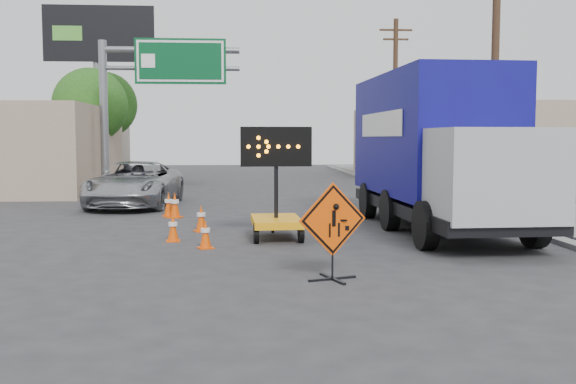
{
  "coord_description": "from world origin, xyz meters",
  "views": [
    {
      "loc": [
        -0.41,
        -11.03,
        2.5
      ],
      "look_at": [
        0.55,
        2.45,
        1.37
      ],
      "focal_mm": 40.0,
      "sensor_mm": 36.0,
      "label": 1
    }
  ],
  "objects": [
    {
      "name": "utility_pole_near",
      "position": [
        8.0,
        10.0,
        4.68
      ],
      "size": [
        1.8,
        0.26,
        9.0
      ],
      "color": "#412A1B",
      "rests_on": "ground"
    },
    {
      "name": "highway_gantry",
      "position": [
        -4.43,
        17.96,
        5.07
      ],
      "size": [
        6.18,
        0.38,
        6.9
      ],
      "color": "slate",
      "rests_on": "ground"
    },
    {
      "name": "construction_sign",
      "position": [
        1.18,
        0.09,
        0.92
      ],
      "size": [
        1.25,
        0.9,
        1.73
      ],
      "rotation": [
        0.0,
        0.0,
        0.33
      ],
      "color": "black",
      "rests_on": "ground"
    },
    {
      "name": "building_right_far",
      "position": [
        13.0,
        30.0,
        2.3
      ],
      "size": [
        10.0,
        14.0,
        4.6
      ],
      "primitive_type": "cube",
      "color": "tan",
      "rests_on": "ground"
    },
    {
      "name": "storefront_left_far",
      "position": [
        -15.0,
        34.0,
        2.2
      ],
      "size": [
        12.0,
        10.0,
        4.4
      ],
      "primitive_type": "cube",
      "color": "#A29787",
      "rests_on": "ground"
    },
    {
      "name": "pickup_truck",
      "position": [
        -4.37,
        12.95,
        0.83
      ],
      "size": [
        3.2,
        6.15,
        1.65
      ],
      "primitive_type": "imported",
      "rotation": [
        0.0,
        0.0,
        -0.08
      ],
      "color": "#A6A9AD",
      "rests_on": "ground"
    },
    {
      "name": "tree_left_far",
      "position": [
        -9.0,
        30.0,
        4.6
      ],
      "size": [
        4.1,
        4.1,
        6.66
      ],
      "color": "#412A1B",
      "rests_on": "ground"
    },
    {
      "name": "cone_d",
      "position": [
        -2.54,
        9.32,
        0.41
      ],
      "size": [
        0.53,
        0.53,
        0.82
      ],
      "rotation": [
        0.0,
        0.0,
        -0.36
      ],
      "color": "#EB4A04",
      "rests_on": "ground"
    },
    {
      "name": "billboard",
      "position": [
        -8.35,
        25.87,
        7.35
      ],
      "size": [
        6.1,
        0.54,
        9.85
      ],
      "color": "slate",
      "rests_on": "ground"
    },
    {
      "name": "cone_a",
      "position": [
        -1.26,
        3.54,
        0.33
      ],
      "size": [
        0.44,
        0.44,
        0.66
      ],
      "rotation": [
        0.0,
        0.0,
        0.38
      ],
      "color": "#EB4A04",
      "rests_on": "ground"
    },
    {
      "name": "box_truck",
      "position": [
        4.89,
        6.12,
        1.94
      ],
      "size": [
        3.1,
        9.1,
        4.29
      ],
      "rotation": [
        0.0,
        0.0,
        0.03
      ],
      "color": "black",
      "rests_on": "ground"
    },
    {
      "name": "sidewalk_right",
      "position": [
        9.5,
        15.0,
        0.07
      ],
      "size": [
        4.0,
        60.0,
        0.15
      ],
      "primitive_type": "cube",
      "color": "gray",
      "rests_on": "ground"
    },
    {
      "name": "cone_e",
      "position": [
        -2.78,
        9.74,
        0.39
      ],
      "size": [
        0.43,
        0.43,
        0.78
      ],
      "rotation": [
        0.0,
        0.0,
        0.09
      ],
      "color": "#EB4A04",
      "rests_on": "ground"
    },
    {
      "name": "curb_right",
      "position": [
        7.2,
        15.0,
        0.06
      ],
      "size": [
        0.4,
        60.0,
        0.12
      ],
      "primitive_type": "cube",
      "color": "gray",
      "rests_on": "ground"
    },
    {
      "name": "cone_b",
      "position": [
        -2.1,
        4.61,
        0.34
      ],
      "size": [
        0.37,
        0.37,
        0.67
      ],
      "rotation": [
        0.0,
        0.0,
        0.1
      ],
      "color": "#EB4A04",
      "rests_on": "ground"
    },
    {
      "name": "arrow_board",
      "position": [
        0.43,
        4.84,
        0.63
      ],
      "size": [
        1.77,
        2.0,
        2.79
      ],
      "rotation": [
        0.0,
        0.0,
        0.04
      ],
      "color": "#F7A10D",
      "rests_on": "ground"
    },
    {
      "name": "utility_pole_far",
      "position": [
        8.0,
        24.0,
        4.68
      ],
      "size": [
        1.8,
        0.26,
        9.0
      ],
      "color": "#412A1B",
      "rests_on": "ground"
    },
    {
      "name": "ground",
      "position": [
        0.0,
        0.0,
        0.0
      ],
      "size": [
        100.0,
        100.0,
        0.0
      ],
      "primitive_type": "plane",
      "color": "#2D2D30",
      "rests_on": "ground"
    },
    {
      "name": "tree_left_near",
      "position": [
        -8.0,
        22.0,
        4.16
      ],
      "size": [
        3.71,
        3.71,
        6.03
      ],
      "color": "#412A1B",
      "rests_on": "ground"
    },
    {
      "name": "cone_c",
      "position": [
        -1.52,
        6.25,
        0.36
      ],
      "size": [
        0.47,
        0.47,
        0.73
      ],
      "rotation": [
        0.0,
        0.0,
        0.34
      ],
      "color": "#EB4A04",
      "rests_on": "ground"
    }
  ]
}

